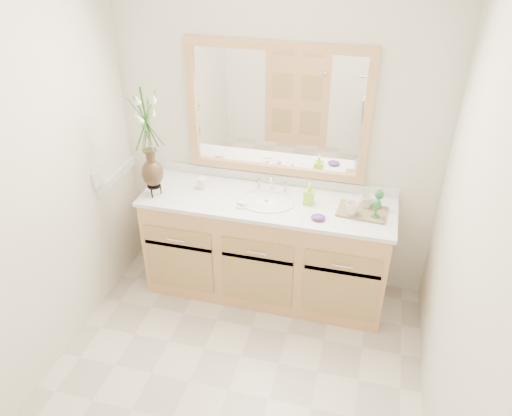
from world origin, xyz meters
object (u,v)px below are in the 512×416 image
(flower_vase, at_px, (147,130))
(tray, at_px, (362,212))
(soap_bottle, at_px, (309,194))
(tumbler, at_px, (202,183))

(flower_vase, distance_m, tray, 1.58)
(flower_vase, height_order, soap_bottle, flower_vase)
(tumbler, xyz_separation_m, soap_bottle, (0.81, -0.01, 0.03))
(flower_vase, xyz_separation_m, tray, (1.49, 0.13, -0.50))
(flower_vase, bearing_deg, soap_bottle, 8.37)
(flower_vase, bearing_deg, tray, 5.03)
(tumbler, distance_m, tray, 1.19)
(tumbler, distance_m, soap_bottle, 0.81)
(flower_vase, relative_size, soap_bottle, 5.19)
(flower_vase, distance_m, tumbler, 0.58)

